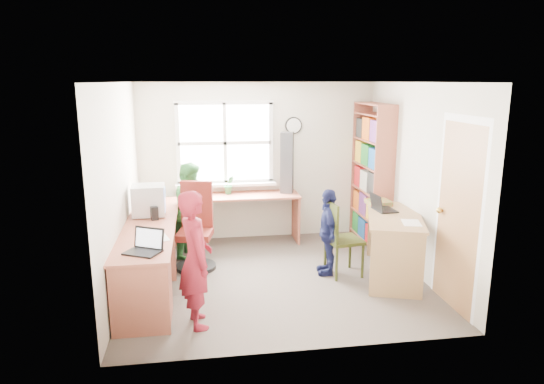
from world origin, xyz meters
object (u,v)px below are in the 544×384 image
at_px(bookshelf, 371,178).
at_px(laptop_right, 381,207).
at_px(person_green, 192,210).
at_px(person_navy, 328,232).
at_px(cd_tower, 287,163).
at_px(wooden_chair, 339,236).
at_px(potted_plant, 229,185).
at_px(l_desk, 166,257).
at_px(crt_monitor, 149,200).
at_px(person_red, 196,259).
at_px(right_desk, 394,232).
at_px(swivel_chair, 196,231).
at_px(laptop_left, 145,246).

bearing_deg(bookshelf, laptop_right, -103.45).
distance_m(person_green, person_navy, 1.94).
distance_m(bookshelf, cd_tower, 1.29).
distance_m(wooden_chair, laptop_right, 0.67).
bearing_deg(person_green, potted_plant, -26.67).
xyz_separation_m(l_desk, crt_monitor, (-0.23, 0.74, 0.49)).
bearing_deg(laptop_right, crt_monitor, 77.73).
height_order(potted_plant, person_red, person_red).
height_order(l_desk, right_desk, right_desk).
bearing_deg(swivel_chair, laptop_right, 0.07).
xyz_separation_m(wooden_chair, person_red, (-1.77, -1.03, 0.18)).
xyz_separation_m(cd_tower, potted_plant, (-0.87, 0.05, -0.32)).
bearing_deg(laptop_left, person_navy, 51.54).
bearing_deg(cd_tower, wooden_chair, -56.84).
bearing_deg(l_desk, right_desk, 2.98).
xyz_separation_m(crt_monitor, laptop_right, (2.92, -0.38, -0.10)).
distance_m(right_desk, laptop_left, 3.04).
bearing_deg(laptop_right, person_green, 64.24).
bearing_deg(l_desk, person_red, -65.61).
xyz_separation_m(l_desk, swivel_chair, (0.34, 0.82, 0.03)).
distance_m(swivel_chair, wooden_chair, 1.86).
xyz_separation_m(laptop_left, cd_tower, (1.87, 2.35, 0.41)).
relative_size(swivel_chair, laptop_left, 2.68).
bearing_deg(person_red, laptop_left, 61.78).
relative_size(wooden_chair, laptop_right, 2.74).
distance_m(l_desk, wooden_chair, 2.13).
distance_m(swivel_chair, person_green, 0.48).
distance_m(laptop_right, cd_tower, 1.73).
bearing_deg(right_desk, crt_monitor, -172.54).
bearing_deg(laptop_left, cd_tower, 79.14).
xyz_separation_m(cd_tower, person_green, (-1.43, -0.47, -0.55)).
distance_m(l_desk, right_desk, 2.79).
xyz_separation_m(right_desk, potted_plant, (-1.94, 1.65, 0.31)).
xyz_separation_m(swivel_chair, laptop_right, (2.35, -0.46, 0.36)).
bearing_deg(wooden_chair, cd_tower, 96.56).
distance_m(bookshelf, laptop_right, 1.15).
xyz_separation_m(l_desk, right_desk, (2.79, 0.15, 0.12)).
height_order(right_desk, person_red, person_red).
bearing_deg(right_desk, potted_plant, 158.23).
relative_size(swivel_chair, laptop_right, 3.25).
bearing_deg(potted_plant, bookshelf, -8.65).
bearing_deg(laptop_left, swivel_chair, 98.83).
distance_m(right_desk, crt_monitor, 3.10).
bearing_deg(wooden_chair, l_desk, 178.53).
xyz_separation_m(wooden_chair, crt_monitor, (-2.35, 0.47, 0.43)).
distance_m(laptop_right, potted_plant, 2.34).
height_order(crt_monitor, person_navy, crt_monitor).
height_order(potted_plant, person_navy, person_navy).
bearing_deg(bookshelf, cd_tower, 167.68).
height_order(person_green, person_navy, person_green).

